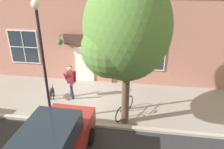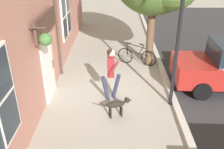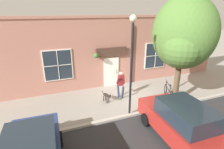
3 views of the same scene
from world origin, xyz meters
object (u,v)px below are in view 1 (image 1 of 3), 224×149
(parked_car_mid_block, at_px, (51,148))
(street_tree_by_curb, at_px, (125,32))
(dog_on_leash, at_px, (52,91))
(street_lamp, at_px, (42,49))
(leaning_bicycle, at_px, (125,107))
(pedestrian_walking, at_px, (71,79))

(parked_car_mid_block, bearing_deg, street_tree_by_curb, 144.16)
(dog_on_leash, distance_m, street_tree_by_curb, 5.43)
(street_tree_by_curb, xyz_separation_m, street_lamp, (0.23, -3.13, -0.70))
(leaning_bicycle, distance_m, street_lamp, 4.38)
(pedestrian_walking, distance_m, street_lamp, 2.95)
(street_lamp, bearing_deg, dog_on_leash, -158.98)
(street_tree_by_curb, relative_size, leaning_bicycle, 3.70)
(pedestrian_walking, bearing_deg, parked_car_mid_block, 10.30)
(street_tree_by_curb, relative_size, street_lamp, 1.20)
(dog_on_leash, relative_size, street_lamp, 0.19)
(dog_on_leash, distance_m, leaning_bicycle, 3.92)
(leaning_bicycle, bearing_deg, street_lamp, -74.54)
(street_tree_by_curb, xyz_separation_m, leaning_bicycle, (-0.64, 0.03, -3.61))
(dog_on_leash, xyz_separation_m, street_tree_by_curb, (1.50, 3.80, 3.57))
(pedestrian_walking, bearing_deg, leaning_bicycle, 69.22)
(dog_on_leash, height_order, street_tree_by_curb, street_tree_by_curb)
(pedestrian_walking, height_order, street_lamp, street_lamp)
(parked_car_mid_block, height_order, street_lamp, street_lamp)
(leaning_bicycle, height_order, parked_car_mid_block, parked_car_mid_block)
(street_tree_by_curb, height_order, leaning_bicycle, street_tree_by_curb)
(street_tree_by_curb, bearing_deg, leaning_bicycle, 177.38)
(pedestrian_walking, xyz_separation_m, parked_car_mid_block, (4.47, 0.81, -0.22))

